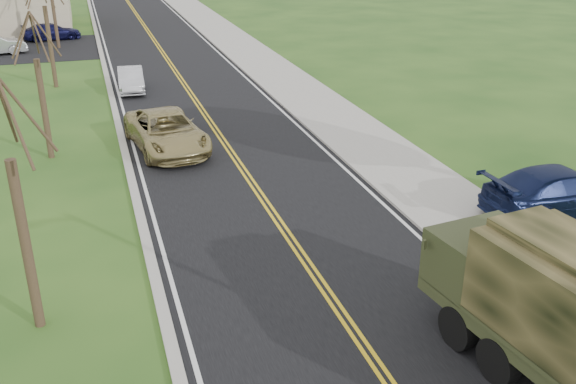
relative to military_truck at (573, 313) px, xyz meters
name	(u,v)px	position (x,y,z in m)	size (l,w,h in m)	color
road	(166,58)	(-3.23, 35.60, -1.86)	(8.00, 120.00, 0.01)	black
curb_right	(226,54)	(0.92, 35.60, -1.80)	(0.30, 120.00, 0.12)	#9E998E
sidewalk_right	(251,52)	(2.67, 35.60, -1.81)	(3.20, 120.00, 0.10)	#9E998E
curb_left	(103,61)	(-7.38, 35.60, -1.81)	(0.30, 120.00, 0.10)	#9E998E
bare_tree_a	(22,226)	(-10.23, 5.60, 0.76)	(1.93, 2.26, 6.08)	#38281C
bare_tree_b	(42,97)	(-10.23, 17.60, 0.61)	(1.83, 2.14, 5.73)	#38281C
bare_tree_c	(49,37)	(-10.23, 29.60, 0.91)	(2.04, 2.39, 6.42)	#38281C
bare_tree_d	(54,12)	(-10.23, 41.60, 0.69)	(1.88, 2.20, 5.91)	#38281C
military_truck	(573,313)	(0.00, 0.00, 0.00)	(3.08, 6.76, 3.26)	black
suv_champagne	(167,131)	(-5.63, 17.18, -1.09)	(2.57, 5.58, 1.55)	tan
sedan_silver	(131,80)	(-6.23, 27.42, -1.23)	(1.34, 3.83, 1.26)	silver
pickup_navy	(561,191)	(5.68, 7.14, -1.09)	(2.18, 5.36, 1.56)	#10183B
lot_car_navy	(52,32)	(-10.72, 45.25, -1.24)	(1.75, 4.31, 1.25)	#10103B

